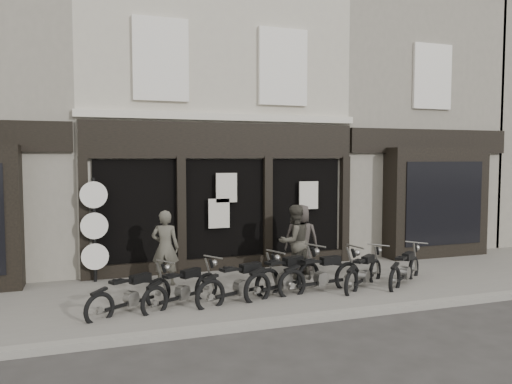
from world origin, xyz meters
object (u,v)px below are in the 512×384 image
object	(u,v)px
motorcycle_2	(241,286)
motorcycle_5	(364,275)
advert_sign_post	(94,234)
motorcycle_1	(183,291)
motorcycle_6	(405,272)
man_right	(301,239)
motorcycle_3	(285,279)
man_centre	(294,241)
motorcycle_0	(132,297)
man_left	(165,248)
motorcycle_4	(322,278)

from	to	relation	value
motorcycle_2	motorcycle_5	size ratio (longest dim) A/B	1.20
advert_sign_post	motorcycle_1	bearing A→B (deg)	-53.09
motorcycle_6	man_right	xyz separation A→B (m)	(-1.86, 1.70, 0.60)
motorcycle_6	motorcycle_3	bearing A→B (deg)	141.84
motorcycle_3	man_centre	world-z (taller)	man_centre
motorcycle_5	advert_sign_post	distance (m)	6.26
motorcycle_2	man_right	distance (m)	2.85
motorcycle_3	man_centre	bearing A→B (deg)	36.04
motorcycle_1	motorcycle_2	xyz separation A→B (m)	(1.18, -0.12, 0.03)
motorcycle_0	man_right	xyz separation A→B (m)	(4.31, 1.79, 0.61)
man_centre	man_right	world-z (taller)	man_centre
motorcycle_2	man_left	xyz separation A→B (m)	(-1.27, 1.75, 0.57)
man_centre	motorcycle_0	bearing A→B (deg)	5.90
motorcycle_0	motorcycle_2	bearing A→B (deg)	-32.70
motorcycle_1	motorcycle_6	xyz separation A→B (m)	(5.18, -0.01, 0.00)
motorcycle_4	man_left	bearing A→B (deg)	143.02
motorcycle_2	motorcycle_6	distance (m)	4.00
motorcycle_6	man_left	world-z (taller)	man_left
man_centre	man_right	bearing A→B (deg)	-145.69
motorcycle_4	advert_sign_post	bearing A→B (deg)	142.95
motorcycle_6	motorcycle_0	bearing A→B (deg)	143.95
motorcycle_0	motorcycle_6	distance (m)	6.17
motorcycle_5	man_left	xyz separation A→B (m)	(-4.21, 1.60, 0.60)
motorcycle_3	advert_sign_post	distance (m)	4.56
man_centre	motorcycle_2	bearing A→B (deg)	24.96
advert_sign_post	motorcycle_2	bearing A→B (deg)	-39.00
motorcycle_2	motorcycle_1	bearing A→B (deg)	153.84
motorcycle_1	motorcycle_6	size ratio (longest dim) A/B	1.03
man_centre	man_left	bearing A→B (deg)	-19.94
motorcycle_6	advert_sign_post	size ratio (longest dim) A/B	0.68
motorcycle_0	motorcycle_5	bearing A→B (deg)	-30.79
motorcycle_4	motorcycle_6	bearing A→B (deg)	-9.74
motorcycle_1	man_right	world-z (taller)	man_right
motorcycle_4	man_right	xyz separation A→B (m)	(0.27, 1.69, 0.57)
motorcycle_2	motorcycle_5	world-z (taller)	motorcycle_2
motorcycle_5	man_right	distance (m)	1.94
motorcycle_6	motorcycle_1	bearing A→B (deg)	142.99
motorcycle_1	advert_sign_post	world-z (taller)	advert_sign_post
motorcycle_3	motorcycle_5	xyz separation A→B (m)	(1.91, -0.03, -0.04)
motorcycle_0	motorcycle_2	world-z (taller)	motorcycle_2
advert_sign_post	motorcycle_5	bearing A→B (deg)	-19.30
motorcycle_0	motorcycle_5	world-z (taller)	motorcycle_5
motorcycle_6	advert_sign_post	bearing A→B (deg)	123.35
motorcycle_3	advert_sign_post	bearing A→B (deg)	125.36
motorcycle_5	motorcycle_6	world-z (taller)	motorcycle_6
man_left	advert_sign_post	size ratio (longest dim) A/B	0.67
motorcycle_5	man_left	world-z (taller)	man_left
motorcycle_3	man_left	distance (m)	2.84
motorcycle_0	advert_sign_post	xyz separation A→B (m)	(-0.60, 2.52, 0.87)
motorcycle_0	advert_sign_post	bearing A→B (deg)	71.25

